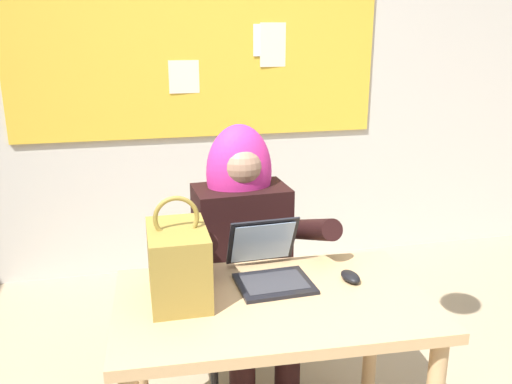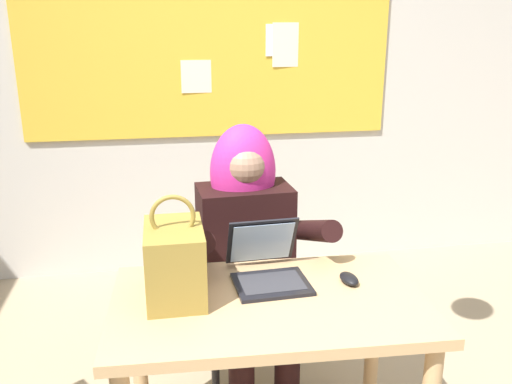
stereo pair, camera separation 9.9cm
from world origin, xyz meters
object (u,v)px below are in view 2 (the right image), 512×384
laptop (268,267)px  handbag (175,261)px  desk_main (269,328)px  person_costumed (248,241)px  computer_mouse (349,279)px  chair_at_desk (243,275)px

laptop → handbag: bearing=-170.0°
laptop → handbag: 0.37m
desk_main → handbag: (-0.32, 0.08, 0.25)m
person_costumed → computer_mouse: bearing=27.9°
person_costumed → handbag: 0.61m
desk_main → computer_mouse: size_ratio=10.96×
person_costumed → computer_mouse: size_ratio=12.01×
chair_at_desk → person_costumed: (0.00, -0.13, 0.23)m
desk_main → computer_mouse: (0.32, 0.07, 0.13)m
chair_at_desk → person_costumed: 0.26m
chair_at_desk → computer_mouse: chair_at_desk is taller
person_costumed → handbag: bearing=-38.2°
desk_main → handbag: handbag is taller
person_costumed → handbag: size_ratio=3.30×
chair_at_desk → laptop: (0.01, -0.54, 0.29)m
chair_at_desk → laptop: laptop is taller
laptop → computer_mouse: size_ratio=3.24×
desk_main → computer_mouse: computer_mouse is taller
desk_main → person_costumed: (0.01, 0.56, 0.11)m
desk_main → person_costumed: person_costumed is taller
computer_mouse → handbag: 0.65m
chair_at_desk → person_costumed: size_ratio=0.72×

